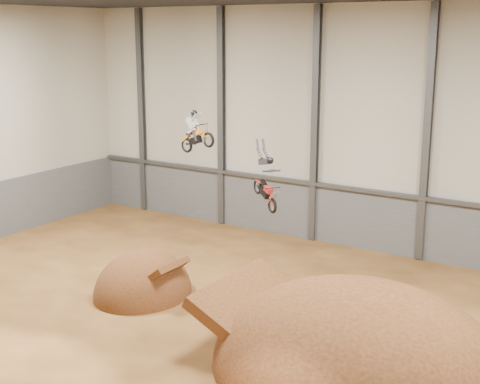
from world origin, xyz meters
name	(u,v)px	position (x,y,z in m)	size (l,w,h in m)	color
floor	(222,347)	(0.00, 0.00, 0.00)	(40.00, 40.00, 0.00)	#543216
back_wall	(370,130)	(0.00, 15.00, 7.00)	(40.00, 0.10, 14.00)	beige
lower_band_back	(365,220)	(0.00, 14.90, 1.75)	(39.80, 0.18, 3.50)	#585B60
steel_rail	(365,191)	(0.00, 14.75, 3.55)	(39.80, 0.35, 0.20)	#47494F
steel_column_0	(142,112)	(-16.67, 14.80, 7.00)	(0.40, 0.36, 13.90)	#47494F
steel_column_1	(221,118)	(-10.00, 14.80, 7.00)	(0.40, 0.36, 13.90)	#47494F
steel_column_2	(315,126)	(-3.33, 14.80, 7.00)	(0.40, 0.36, 13.90)	#47494F
steel_column_3	(427,136)	(3.33, 14.80, 7.00)	(0.40, 0.36, 13.90)	#47494F
takeoff_ramp	(143,295)	(-6.32, 2.52, 0.00)	(4.46, 5.14, 4.46)	#3D1F0F
landing_ramp	(357,370)	(5.36, 1.20, 0.00)	(11.44, 10.12, 6.60)	#3D1F0F
fmx_rider_a	(199,129)	(-5.40, 6.02, 7.77)	(2.38, 0.91, 2.15)	orange
fmx_rider_b	(264,175)	(-0.83, 4.64, 6.20)	(2.93, 0.84, 2.51)	#AC1818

